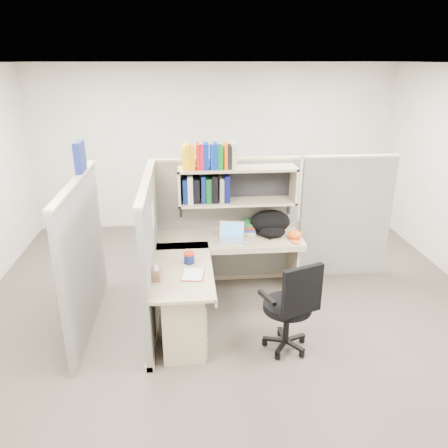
{
  "coord_description": "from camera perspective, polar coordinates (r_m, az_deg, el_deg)",
  "views": [
    {
      "loc": [
        -0.51,
        -4.26,
        2.75
      ],
      "look_at": [
        -0.1,
        0.25,
        1.03
      ],
      "focal_mm": 35.0,
      "sensor_mm": 36.0,
      "label": 1
    }
  ],
  "objects": [
    {
      "name": "orange_cap",
      "position": [
        5.28,
        9.2,
        -1.38
      ],
      "size": [
        0.21,
        0.23,
        0.1
      ],
      "primitive_type": null,
      "rotation": [
        0.0,
        0.0,
        -0.17
      ],
      "color": "#D25212",
      "rests_on": "desk"
    },
    {
      "name": "loose_paper",
      "position": [
        4.4,
        -4.09,
        -6.53
      ],
      "size": [
        0.24,
        0.29,
        0.0
      ],
      "primitive_type": null,
      "rotation": [
        0.0,
        0.0,
        -0.14
      ],
      "color": "silver",
      "rests_on": "desk"
    },
    {
      "name": "book_stack",
      "position": [
        5.43,
        3.18,
        -0.32
      ],
      "size": [
        0.23,
        0.28,
        0.13
      ],
      "primitive_type": null,
      "rotation": [
        0.0,
        0.0,
        -0.15
      ],
      "color": "gray",
      "rests_on": "desk"
    },
    {
      "name": "mouse",
      "position": [
        5.07,
        2.96,
        -2.5
      ],
      "size": [
        0.1,
        0.08,
        0.03
      ],
      "primitive_type": "ellipsoid",
      "rotation": [
        0.0,
        0.0,
        -0.28
      ],
      "color": "#7B90AF",
      "rests_on": "desk"
    },
    {
      "name": "laptop",
      "position": [
        5.13,
        0.93,
        -1.09
      ],
      "size": [
        0.34,
        0.34,
        0.21
      ],
      "primitive_type": null,
      "rotation": [
        0.0,
        0.0,
        -0.19
      ],
      "color": "silver",
      "rests_on": "desk"
    },
    {
      "name": "snack_canister",
      "position": [
        4.61,
        -4.57,
        -4.4
      ],
      "size": [
        0.12,
        0.12,
        0.12
      ],
      "color": "#0E1857",
      "rests_on": "desk"
    },
    {
      "name": "desk",
      "position": [
        4.6,
        -3.27,
        -9.36
      ],
      "size": [
        1.74,
        1.75,
        0.73
      ],
      "color": "tan",
      "rests_on": "ground"
    },
    {
      "name": "backpack",
      "position": [
        5.32,
        6.2,
        0.06
      ],
      "size": [
        0.58,
        0.52,
        0.29
      ],
      "primitive_type": null,
      "rotation": [
        0.0,
        0.0,
        0.33
      ],
      "color": "black",
      "rests_on": "desk"
    },
    {
      "name": "room_shell",
      "position": [
        4.44,
        1.57,
        6.07
      ],
      "size": [
        6.0,
        6.0,
        6.0
      ],
      "color": "beige",
      "rests_on": "ground"
    },
    {
      "name": "tissue_box",
      "position": [
        4.3,
        -8.91,
        -6.15
      ],
      "size": [
        0.13,
        0.13,
        0.18
      ],
      "primitive_type": null,
      "rotation": [
        0.0,
        0.0,
        -0.24
      ],
      "color": "#906A51",
      "rests_on": "desk"
    },
    {
      "name": "ground",
      "position": [
        5.1,
        1.39,
        -11.82
      ],
      "size": [
        6.0,
        6.0,
        0.0
      ],
      "primitive_type": "plane",
      "color": "#352F29",
      "rests_on": "ground"
    },
    {
      "name": "paper_cup",
      "position": [
        5.38,
        0.7,
        -0.65
      ],
      "size": [
        0.09,
        0.09,
        0.1
      ],
      "primitive_type": "cylinder",
      "rotation": [
        0.0,
        0.0,
        0.33
      ],
      "color": "white",
      "rests_on": "desk"
    },
    {
      "name": "cubicle",
      "position": [
        5.07,
        -3.24,
        -0.53
      ],
      "size": [
        3.79,
        1.84,
        1.95
      ],
      "color": "#62625D",
      "rests_on": "ground"
    },
    {
      "name": "task_chair",
      "position": [
        4.41,
        8.51,
        -12.3
      ],
      "size": [
        0.58,
        0.54,
        1.01
      ],
      "color": "black",
      "rests_on": "ground"
    }
  ]
}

